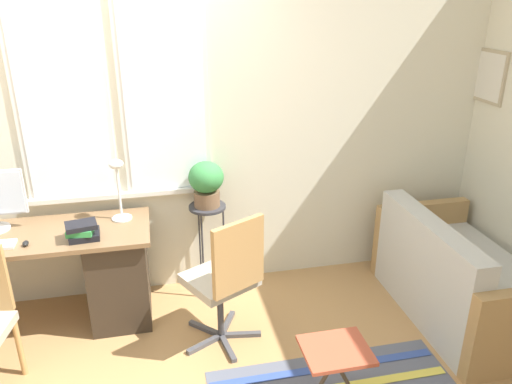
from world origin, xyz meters
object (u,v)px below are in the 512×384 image
Objects in this scene: book_stack at (82,231)px; folding_stool at (336,355)px; potted_plant at (206,182)px; plant_stand at (208,216)px; couch_loveseat at (459,281)px; desk_lamp at (118,181)px; mouse at (26,243)px; office_chair_swivel at (226,278)px.

book_stack is 1.77m from folding_stool.
plant_stand is at bearing 135.00° from potted_plant.
folding_stool is (0.53, -1.35, -0.28)m from plant_stand.
book_stack reaches higher than couch_loveseat.
desk_lamp is at bearing 46.38° from book_stack.
mouse is 0.05× the size of couch_loveseat.
office_chair_swivel is (0.65, -0.59, -0.50)m from desk_lamp.
mouse is 1.27m from potted_plant.
mouse is 1.26m from plant_stand.
desk_lamp is 1.83m from folding_stool.
book_stack reaches higher than mouse.
office_chair_swivel is at bearing -14.45° from mouse.
book_stack is 0.30× the size of plant_stand.
desk_lamp is 0.60× the size of plant_stand.
office_chair_swivel is 0.85m from folding_stool.
desk_lamp is 0.46× the size of office_chair_swivel.
folding_stool is at bearing -68.45° from potted_plant.
desk_lamp is at bearing -172.43° from potted_plant.
office_chair_swivel is at bearing -87.60° from plant_stand.
desk_lamp reaches higher than folding_stool.
mouse is at bearing -175.97° from book_stack.
desk_lamp is 1.28× the size of potted_plant.
mouse is at bearing -42.11° from office_chair_swivel.
potted_plant is (0.86, 0.33, 0.14)m from book_stack.
plant_stand is (0.86, 0.33, -0.13)m from book_stack.
mouse reaches higher than plant_stand.
desk_lamp is at bearing -70.21° from office_chair_swivel.
potted_plant is at bearing 111.55° from folding_stool.
mouse is at bearing -163.48° from potted_plant.
couch_loveseat is at bearing -7.99° from book_stack.
mouse is 2.99m from couch_loveseat.
couch_loveseat is 1.90m from plant_stand.
folding_stool is at bearing -29.68° from mouse.
mouse is 0.35m from book_stack.
office_chair_swivel reaches higher than folding_stool.
potted_plant is at bearing 7.57° from desk_lamp.
desk_lamp is 2.54m from couch_loveseat.
book_stack is 0.93m from potted_plant.
book_stack is (0.35, 0.02, 0.04)m from mouse.
plant_stand is 1.77× the size of folding_stool.
couch_loveseat is 3.32× the size of folding_stool.
mouse is 0.06× the size of office_chair_swivel.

